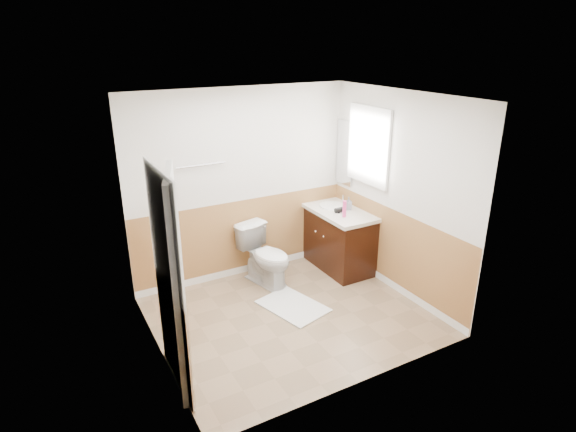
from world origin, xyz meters
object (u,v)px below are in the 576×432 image
bath_mat (293,306)px  lotion_bottle (344,209)px  toilet (266,256)px  soap_dispenser (348,203)px  vanity_cabinet (337,240)px

bath_mat → lotion_bottle: bearing=21.5°
toilet → lotion_bottle: (0.99, -0.31, 0.57)m
lotion_bottle → soap_dispenser: 0.31m
toilet → soap_dispenser: soap_dispenser is taller
vanity_cabinet → lotion_bottle: lotion_bottle is taller
bath_mat → soap_dispenser: size_ratio=4.62×
toilet → soap_dispenser: (1.21, -0.10, 0.55)m
lotion_bottle → soap_dispenser: size_ratio=1.27×
bath_mat → soap_dispenser: bearing=26.4°
toilet → soap_dispenser: size_ratio=4.49×
bath_mat → toilet: bearing=90.0°
soap_dispenser → bath_mat: bearing=-153.6°
toilet → vanity_cabinet: 1.09m
vanity_cabinet → lotion_bottle: bearing=-110.5°
vanity_cabinet → toilet: bearing=177.6°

